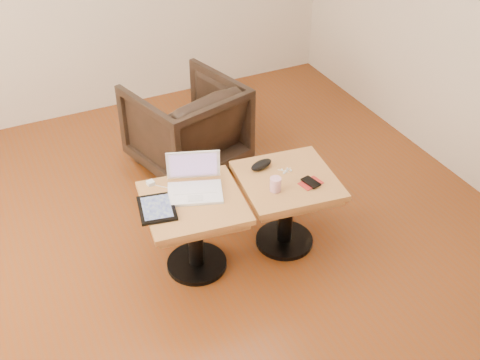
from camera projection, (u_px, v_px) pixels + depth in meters
name	position (u px, v px, depth m)	size (l,w,h in m)	color
room_shell	(169.00, 72.00, 2.96)	(4.52, 4.52, 2.71)	#6E3210
side_table_left	(194.00, 217.00, 3.56)	(0.64, 0.64, 0.52)	black
side_table_right	(287.00, 195.00, 3.73)	(0.64, 0.64, 0.52)	black
laptop	(195.00, 184.00, 3.54)	(0.39, 0.36, 0.23)	white
tablet	(157.00, 208.00, 3.41)	(0.25, 0.29, 0.02)	black
charging_adapter	(151.00, 183.00, 3.60)	(0.04, 0.04, 0.02)	white
glasses_case	(261.00, 165.00, 3.73)	(0.16, 0.07, 0.05)	black
striped_cup	(275.00, 184.00, 3.53)	(0.07, 0.07, 0.09)	#E3638A
earbuds_tangle	(286.00, 171.00, 3.71)	(0.08, 0.05, 0.01)	white
phone_on_sleeve	(311.00, 183.00, 3.61)	(0.15, 0.13, 0.02)	maroon
armchair	(186.00, 125.00, 4.51)	(0.73, 0.75, 0.68)	black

